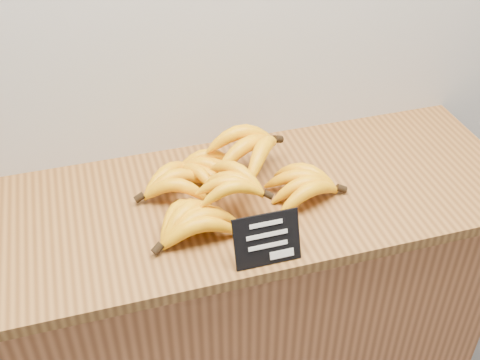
# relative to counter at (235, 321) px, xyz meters

# --- Properties ---
(counter) EXTENTS (1.35, 0.50, 0.90)m
(counter) POSITION_rel_counter_xyz_m (0.00, 0.00, 0.00)
(counter) COLOR #AA6437
(counter) RESTS_ON ground
(counter_top) EXTENTS (1.47, 0.54, 0.03)m
(counter_top) POSITION_rel_counter_xyz_m (0.00, 0.00, 0.47)
(counter_top) COLOR brown
(counter_top) RESTS_ON counter
(chalkboard_sign) EXTENTS (0.15, 0.05, 0.11)m
(chalkboard_sign) POSITION_rel_counter_xyz_m (0.01, -0.23, 0.54)
(chalkboard_sign) COLOR black
(chalkboard_sign) RESTS_ON counter_top
(banana_pile) EXTENTS (0.51, 0.38, 0.13)m
(banana_pile) POSITION_rel_counter_xyz_m (-0.01, -0.00, 0.53)
(banana_pile) COLOR #F9B109
(banana_pile) RESTS_ON counter_top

